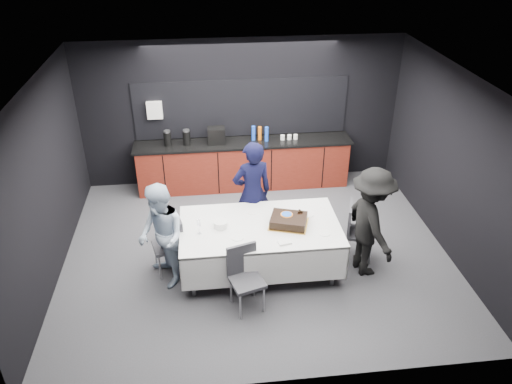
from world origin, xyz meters
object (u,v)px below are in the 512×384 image
at_px(person_right, 371,223).
at_px(party_table, 260,233).
at_px(plate_stack, 221,224).
at_px(chair_near, 245,273).
at_px(chair_left, 172,240).
at_px(champagne_flute, 199,224).
at_px(chair_right, 356,228).
at_px(cake_assembly, 289,221).
at_px(person_center, 252,193).
at_px(person_left, 161,236).

bearing_deg(person_right, party_table, 71.82).
bearing_deg(plate_stack, chair_near, -70.75).
xyz_separation_m(party_table, chair_left, (-1.28, 0.13, -0.11)).
bearing_deg(party_table, champagne_flute, -173.27).
xyz_separation_m(plate_stack, chair_right, (2.06, 0.10, -0.30)).
height_order(party_table, chair_left, chair_left).
relative_size(party_table, chair_near, 2.51).
distance_m(plate_stack, chair_right, 2.09).
bearing_deg(champagne_flute, plate_stack, 21.59).
height_order(cake_assembly, person_right, person_right).
xyz_separation_m(champagne_flute, chair_left, (-0.40, 0.23, -0.40)).
height_order(plate_stack, champagne_flute, champagne_flute).
distance_m(person_center, person_right, 1.88).
xyz_separation_m(chair_left, person_right, (2.86, -0.35, 0.32)).
relative_size(champagne_flute, chair_right, 0.24).
bearing_deg(cake_assembly, chair_left, 174.83).
relative_size(chair_right, person_right, 0.54).
bearing_deg(chair_right, cake_assembly, -172.15).
height_order(chair_near, person_center, person_center).
bearing_deg(champagne_flute, person_center, 45.70).
xyz_separation_m(cake_assembly, chair_near, (-0.71, -0.73, -0.31)).
distance_m(plate_stack, person_left, 0.85).
bearing_deg(chair_right, party_table, -175.33).
bearing_deg(chair_right, chair_near, -153.95).
relative_size(cake_assembly, chair_near, 0.71).
xyz_separation_m(cake_assembly, person_right, (1.16, -0.19, 0.00)).
relative_size(chair_near, person_center, 0.53).
height_order(party_table, person_left, person_left).
bearing_deg(plate_stack, chair_left, 171.46).
bearing_deg(person_center, party_table, 78.89).
xyz_separation_m(champagne_flute, chair_near, (0.58, -0.65, -0.40)).
xyz_separation_m(cake_assembly, chair_right, (1.08, 0.15, -0.31)).
height_order(plate_stack, chair_right, chair_right).
bearing_deg(chair_near, cake_assembly, 45.59).
bearing_deg(person_left, chair_left, 130.58).
relative_size(cake_assembly, chair_left, 0.71).
distance_m(person_center, person_left, 1.65).
bearing_deg(person_center, champagne_flute, 32.38).
relative_size(party_table, plate_stack, 11.37).
relative_size(chair_left, chair_near, 1.00).
distance_m(chair_left, chair_near, 1.32).
relative_size(chair_right, chair_near, 1.00).
bearing_deg(champagne_flute, person_left, -177.28).
bearing_deg(chair_near, person_right, 15.93).
xyz_separation_m(chair_near, person_right, (1.87, 0.53, 0.32)).
relative_size(champagne_flute, chair_near, 0.24).
bearing_deg(cake_assembly, party_table, 176.31).
distance_m(chair_near, person_right, 1.97).
relative_size(cake_assembly, champagne_flute, 2.94).
relative_size(party_table, person_right, 1.36).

